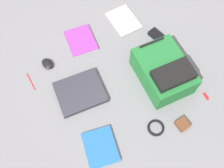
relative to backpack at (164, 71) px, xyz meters
The scene contains 12 objects.
ground_plane 0.36m from the backpack, 156.58° to the left, with size 3.53×3.53×0.00m, color slate.
backpack is the anchor object (origin of this frame).
laptop 0.57m from the backpack, 161.39° to the left, with size 0.34×0.30×0.03m.
book_comic 0.66m from the backpack, 121.53° to the left, with size 0.23×0.27×0.02m.
book_red 0.64m from the backpack, 160.85° to the right, with size 0.24×0.27×0.02m.
book_blue 0.57m from the backpack, 86.43° to the left, with size 0.19×0.26×0.01m.
computer_mouse 0.81m from the backpack, 142.34° to the left, with size 0.07×0.10×0.03m, color black.
cable_coil 0.37m from the backpack, 130.59° to the right, with size 0.11×0.11×0.01m, color black.
power_brick 0.36m from the backpack, 60.55° to the left, with size 0.07×0.13×0.03m, color black.
pen_black 0.91m from the backpack, 151.56° to the left, with size 0.01×0.01×0.15m, color red.
earbud_pouch 0.36m from the backpack, 102.98° to the right, with size 0.08×0.08×0.03m, color #59331E.
usb_stick 0.33m from the backpack, 55.67° to the right, with size 0.02×0.05×0.01m, color #B21919.
Camera 1 is at (-0.38, -0.66, 1.56)m, focal length 40.29 mm.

